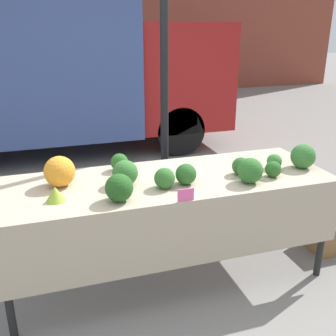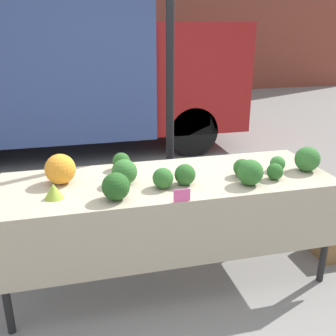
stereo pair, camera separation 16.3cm
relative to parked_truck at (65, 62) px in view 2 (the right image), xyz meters
name	(u,v)px [view 2 (the right image)]	position (x,y,z in m)	size (l,w,h in m)	color
ground_plane	(168,275)	(0.67, -3.66, -1.32)	(40.00, 40.00, 0.00)	gray
tent_pole	(170,89)	(0.87, -2.92, 0.02)	(0.07, 0.07, 2.67)	black
parked_truck	(65,62)	(0.00, 0.00, 0.00)	(4.84, 2.00, 2.48)	#384C84
market_table	(170,194)	(0.67, -3.73, -0.59)	(2.35, 0.81, 0.82)	tan
orange_cauliflower	(60,169)	(-0.07, -3.57, -0.39)	(0.21, 0.21, 0.21)	orange
romanesco_head	(54,191)	(-0.12, -3.81, -0.45)	(0.12, 0.12, 0.10)	#93B238
broccoli_head_0	(124,172)	(0.35, -3.68, -0.41)	(0.18, 0.18, 0.18)	#336B2D
broccoli_head_1	(250,172)	(1.18, -3.90, -0.41)	(0.18, 0.18, 0.18)	#2D6628
broccoli_head_2	(116,187)	(0.26, -3.93, -0.41)	(0.18, 0.18, 0.18)	#23511E
broccoli_head_3	(121,161)	(0.37, -3.40, -0.43)	(0.13, 0.13, 0.13)	#285B23
broccoli_head_4	(163,178)	(0.59, -3.82, -0.43)	(0.14, 0.14, 0.14)	#2D6628
broccoli_head_5	(275,172)	(1.40, -3.86, -0.44)	(0.12, 0.12, 0.12)	#285B23
broccoli_head_6	(278,164)	(1.50, -3.71, -0.44)	(0.11, 0.11, 0.11)	#387533
broccoli_head_7	(307,159)	(1.71, -3.76, -0.40)	(0.19, 0.19, 0.19)	#336B2D
broccoli_head_8	(185,175)	(0.75, -3.80, -0.42)	(0.15, 0.15, 0.15)	#285B23
broccoli_head_9	(242,168)	(1.20, -3.75, -0.43)	(0.13, 0.13, 0.13)	#285B23
price_sign	(182,195)	(0.66, -4.05, -0.46)	(0.11, 0.01, 0.08)	#F45B9E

